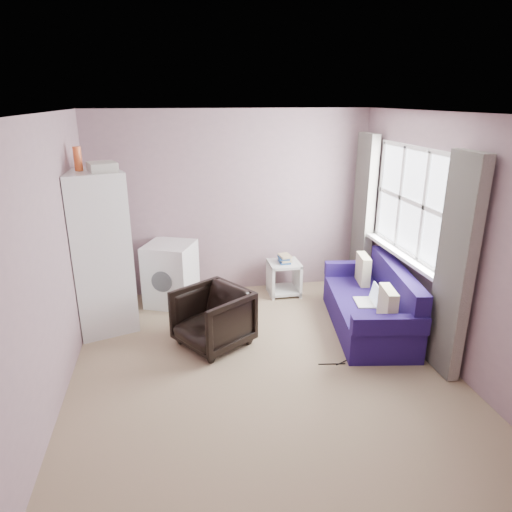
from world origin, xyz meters
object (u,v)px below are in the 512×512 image
(sofa, at_px, (373,306))
(fridge, at_px, (98,252))
(side_table, at_px, (284,276))
(armchair, at_px, (213,315))
(washing_machine, at_px, (171,273))

(sofa, bearing_deg, fridge, 178.07)
(side_table, height_order, sofa, sofa)
(armchair, bearing_deg, side_table, 104.15)
(washing_machine, distance_m, side_table, 1.56)
(armchair, relative_size, sofa, 0.39)
(fridge, distance_m, side_table, 2.50)
(washing_machine, relative_size, side_table, 1.44)
(fridge, bearing_deg, washing_machine, 16.37)
(fridge, height_order, side_table, fridge)
(fridge, height_order, washing_machine, fridge)
(side_table, bearing_deg, armchair, -132.10)
(armchair, xyz_separation_m, sofa, (1.90, 0.04, -0.08))
(armchair, xyz_separation_m, side_table, (1.11, 1.23, -0.09))
(washing_machine, distance_m, sofa, 2.62)
(fridge, xyz_separation_m, side_table, (2.34, 0.56, -0.68))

